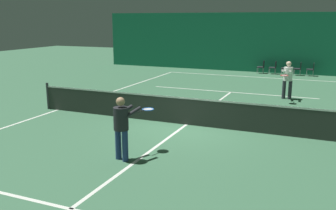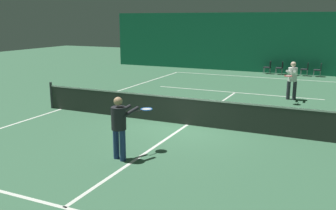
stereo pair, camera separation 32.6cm
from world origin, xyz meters
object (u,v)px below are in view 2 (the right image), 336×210
object	(u,v)px
tennis_net	(187,110)
courtside_chair_2	(293,68)
courtside_chair_0	(268,66)
courtside_chair_3	(306,68)
player_near	(120,123)
courtside_chair_4	(319,69)
courtside_chair_1	(280,67)
player_far	(292,78)

from	to	relation	value
tennis_net	courtside_chair_2	bearing A→B (deg)	82.33
courtside_chair_0	courtside_chair_3	size ratio (longest dim) A/B	1.00
player_near	courtside_chair_4	bearing A→B (deg)	5.58
courtside_chair_0	tennis_net	bearing A→B (deg)	-1.21
courtside_chair_0	player_near	bearing A→B (deg)	-2.15
tennis_net	courtside_chair_2	xyz separation A→B (m)	(1.85, 13.77, -0.03)
player_near	courtside_chair_0	xyz separation A→B (m)	(0.66, 17.49, -0.48)
player_near	courtside_chair_1	distance (m)	17.56
tennis_net	courtside_chair_4	bearing A→B (deg)	76.07
player_near	courtside_chair_0	size ratio (longest dim) A/B	1.97
tennis_net	courtside_chair_4	xyz separation A→B (m)	(3.42, 13.77, -0.03)
courtside_chair_4	courtside_chair_1	bearing A→B (deg)	-90.00
courtside_chair_2	courtside_chair_4	bearing A→B (deg)	90.00
player_far	courtside_chair_4	xyz separation A→B (m)	(0.70, 7.99, -0.51)
courtside_chair_0	courtside_chair_3	world-z (taller)	same
tennis_net	player_far	size ratio (longest dim) A/B	6.99
courtside_chair_3	courtside_chair_1	bearing A→B (deg)	-90.00
tennis_net	courtside_chair_3	distance (m)	14.02
player_far	courtside_chair_2	size ratio (longest dim) A/B	2.04
courtside_chair_2	courtside_chair_4	world-z (taller)	same
player_near	courtside_chair_3	distance (m)	17.76
tennis_net	courtside_chair_4	size ratio (longest dim) A/B	14.29
courtside_chair_0	courtside_chair_4	size ratio (longest dim) A/B	1.00
player_far	courtside_chair_2	xyz separation A→B (m)	(-0.86, 7.99, -0.51)
player_far	courtside_chair_4	distance (m)	8.04
courtside_chair_0	courtside_chair_2	world-z (taller)	same
player_far	courtside_chair_3	distance (m)	8.01
courtside_chair_1	courtside_chair_3	distance (m)	1.56
player_near	player_far	xyz separation A→B (m)	(3.08, 9.50, 0.03)
player_near	courtside_chair_4	distance (m)	17.91
player_near	courtside_chair_4	world-z (taller)	player_near
courtside_chair_4	player_far	bearing A→B (deg)	-5.02
player_near	tennis_net	bearing A→B (deg)	12.14
player_near	courtside_chair_1	size ratio (longest dim) A/B	1.97
courtside_chair_1	courtside_chair_2	distance (m)	0.78
courtside_chair_2	player_near	bearing A→B (deg)	-7.24
player_near	courtside_chair_3	xyz separation A→B (m)	(3.00, 17.49, -0.48)
courtside_chair_1	courtside_chair_3	size ratio (longest dim) A/B	1.00
tennis_net	player_near	world-z (taller)	player_near
tennis_net	courtside_chair_3	xyz separation A→B (m)	(2.64, 13.77, -0.03)
player_far	courtside_chair_0	size ratio (longest dim) A/B	2.04
player_far	courtside_chair_0	world-z (taller)	player_far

